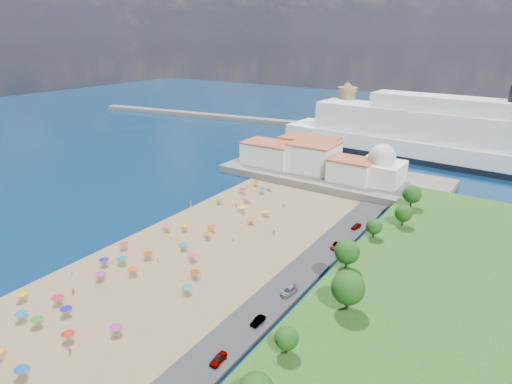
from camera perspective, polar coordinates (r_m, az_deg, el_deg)
The scene contains 12 objects.
ground at distance 125.80m, azimuth -7.87°, elevation -6.39°, with size 700.00×700.00×0.00m, color #071938.
terrace at distance 178.19m, azimuth 10.17°, elevation 2.16°, with size 90.00×36.00×3.00m, color #59544C.
jetty at distance 217.54m, azimuth 8.60°, elevation 5.50°, with size 18.00×70.00×2.40m, color #59544C.
breakwater at distance 305.49m, azimuth -4.69°, elevation 9.96°, with size 200.00×7.00×2.60m, color #59544C.
waterfront_buildings at distance 182.14m, azimuth 6.62°, elevation 4.84°, with size 57.00×29.00×11.00m.
domed_building at distance 167.76m, azimuth 16.31°, elevation 3.18°, with size 16.00×16.00×15.00m.
fortress at distance 243.17m, azimuth 11.73°, elevation 8.20°, with size 40.00×40.00×32.40m.
cruise_ship at distance 214.50m, azimuth 24.99°, elevation 6.26°, with size 168.50×34.90×36.59m.
beach_parasols at distance 116.51m, azimuth -13.50°, elevation -7.91°, with size 31.75×116.67×2.20m.
beachgoers at distance 127.58m, azimuth -7.98°, elevation -5.42°, with size 36.42×98.96×1.90m.
parked_cars at distance 106.20m, azimuth 6.66°, elevation -10.88°, with size 2.64×71.83×1.44m.
hillside_trees at distance 94.94m, azimuth 12.88°, elevation -9.21°, with size 12.18×108.91×8.29m.
Camera 1 is at (75.55, -83.37, 56.28)m, focal length 30.00 mm.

